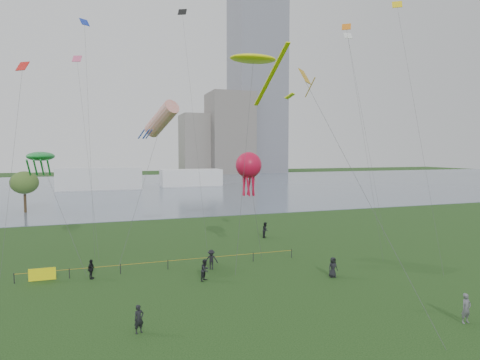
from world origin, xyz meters
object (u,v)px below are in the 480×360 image
object	(u,v)px
kite_flyer	(466,308)
kite_octopus	(249,166)
fence	(94,270)
kite_stingray	(254,60)

from	to	relation	value
kite_flyer	kite_octopus	world-z (taller)	kite_octopus
fence	kite_octopus	xyz separation A→B (m)	(13.86, 0.58, 8.47)
kite_octopus	kite_flyer	bearing A→B (deg)	-56.28
kite_flyer	kite_octopus	bearing A→B (deg)	110.95
fence	kite_flyer	world-z (taller)	kite_flyer
fence	kite_flyer	xyz separation A→B (m)	(21.54, -16.84, 0.35)
kite_flyer	kite_stingray	world-z (taller)	kite_stingray
fence	kite_stingray	distance (m)	23.51
kite_stingray	kite_octopus	distance (m)	9.99
kite_flyer	kite_stingray	size ratio (longest dim) A/B	0.09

